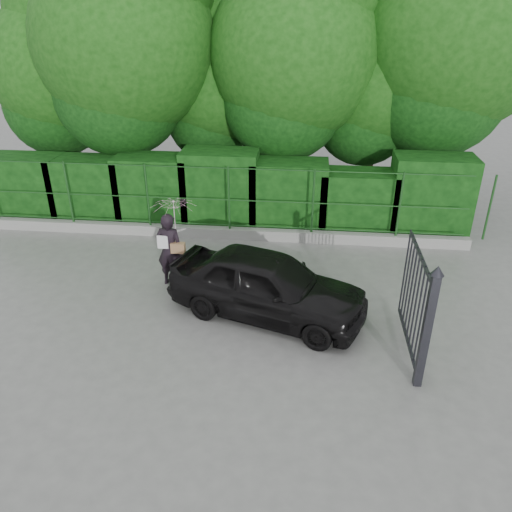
# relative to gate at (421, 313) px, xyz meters

# --- Properties ---
(ground) EXTENTS (80.00, 80.00, 0.00)m
(ground) POSITION_rel_gate_xyz_m (-4.60, 0.72, -1.19)
(ground) COLOR gray
(kerb) EXTENTS (14.00, 0.25, 0.30)m
(kerb) POSITION_rel_gate_xyz_m (-4.60, 5.22, -1.04)
(kerb) COLOR #9E9E99
(kerb) RESTS_ON ground
(fence) EXTENTS (14.13, 0.06, 1.80)m
(fence) POSITION_rel_gate_xyz_m (-4.38, 5.22, 0.01)
(fence) COLOR #1C4A1B
(fence) RESTS_ON kerb
(hedge) EXTENTS (14.20, 1.20, 2.26)m
(hedge) POSITION_rel_gate_xyz_m (-4.50, 6.22, -0.17)
(hedge) COLOR black
(hedge) RESTS_ON ground
(trees) EXTENTS (17.10, 6.15, 8.08)m
(trees) POSITION_rel_gate_xyz_m (-3.46, 8.46, 3.43)
(trees) COLOR black
(trees) RESTS_ON ground
(gate) EXTENTS (0.22, 2.33, 2.36)m
(gate) POSITION_rel_gate_xyz_m (0.00, 0.00, 0.00)
(gate) COLOR #26262D
(gate) RESTS_ON ground
(woman) EXTENTS (1.01, 1.02, 2.12)m
(woman) POSITION_rel_gate_xyz_m (-5.07, 2.55, 0.21)
(woman) COLOR black
(woman) RESTS_ON ground
(car) EXTENTS (4.53, 2.94, 1.44)m
(car) POSITION_rel_gate_xyz_m (-2.81, 1.47, -0.47)
(car) COLOR black
(car) RESTS_ON ground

